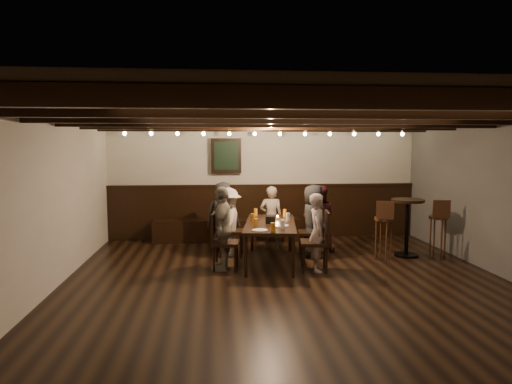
{
  "coord_description": "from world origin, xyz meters",
  "views": [
    {
      "loc": [
        -1.05,
        -6.09,
        1.99
      ],
      "look_at": [
        -0.37,
        1.3,
        1.21
      ],
      "focal_mm": 32.0,
      "sensor_mm": 36.0,
      "label": 1
    }
  ],
  "objects": [
    {
      "name": "plate_near",
      "position": [
        -0.37,
        0.69,
        0.69
      ],
      "size": [
        0.24,
        0.24,
        0.01
      ],
      "primitive_type": "cylinder",
      "color": "white",
      "rests_on": "dining_table"
    },
    {
      "name": "pint_e",
      "position": [
        -0.4,
        0.95,
        0.75
      ],
      "size": [
        0.07,
        0.07,
        0.14
      ],
      "primitive_type": "cylinder",
      "color": "#BF7219",
      "rests_on": "dining_table"
    },
    {
      "name": "bar_stool_right",
      "position": [
        2.85,
        1.45,
        0.39
      ],
      "size": [
        0.34,
        0.36,
        1.04
      ],
      "rotation": [
        0.0,
        0.0,
        -0.19
      ],
      "color": "#3E2713",
      "rests_on": "floor"
    },
    {
      "name": "chair_right_near",
      "position": [
        0.65,
        1.71,
        0.28
      ],
      "size": [
        0.47,
        0.47,
        0.91
      ],
      "rotation": [
        0.0,
        0.0,
        1.43
      ],
      "color": "black",
      "rests_on": "floor"
    },
    {
      "name": "pint_f",
      "position": [
        -0.0,
        0.79,
        0.75
      ],
      "size": [
        0.07,
        0.07,
        0.14
      ],
      "primitive_type": "cylinder",
      "color": "silver",
      "rests_on": "dining_table"
    },
    {
      "name": "pint_d",
      "position": [
        0.2,
        1.52,
        0.75
      ],
      "size": [
        0.07,
        0.07,
        0.14
      ],
      "primitive_type": "cylinder",
      "color": "silver",
      "rests_on": "dining_table"
    },
    {
      "name": "plate_far",
      "position": [
        0.01,
        1.05,
        0.69
      ],
      "size": [
        0.24,
        0.24,
        0.01
      ],
      "primitive_type": "cylinder",
      "color": "white",
      "rests_on": "dining_table"
    },
    {
      "name": "chair_right_far",
      "position": [
        0.53,
        0.82,
        0.29
      ],
      "size": [
        0.49,
        0.49,
        0.95
      ],
      "rotation": [
        0.0,
        0.0,
        1.43
      ],
      "color": "black",
      "rests_on": "floor"
    },
    {
      "name": "person_left_far",
      "position": [
        -0.93,
        1.03,
        0.67
      ],
      "size": [
        0.43,
        0.82,
        1.33
      ],
      "primitive_type": "imported",
      "rotation": [
        0.0,
        0.0,
        -1.71
      ],
      "color": "gray",
      "rests_on": "floor"
    },
    {
      "name": "bar_stool_left",
      "position": [
        1.85,
        1.4,
        0.39
      ],
      "size": [
        0.35,
        0.37,
        1.04
      ],
      "rotation": [
        0.0,
        0.0,
        -0.29
      ],
      "color": "#3E2713",
      "rests_on": "floor"
    },
    {
      "name": "person_right_near",
      "position": [
        0.68,
        1.71,
        0.64
      ],
      "size": [
        0.49,
        0.68,
        1.28
      ],
      "primitive_type": "imported",
      "rotation": [
        0.0,
        0.0,
        1.43
      ],
      "color": "#232425",
      "rests_on": "floor"
    },
    {
      "name": "dining_table",
      "position": [
        -0.12,
        1.37,
        0.63
      ],
      "size": [
        1.06,
        1.91,
        0.68
      ],
      "rotation": [
        0.0,
        0.0,
        -0.14
      ],
      "color": "black",
      "rests_on": "floor"
    },
    {
      "name": "chair_left_far",
      "position": [
        -0.9,
        1.02,
        0.28
      ],
      "size": [
        0.47,
        0.47,
        0.91
      ],
      "rotation": [
        0.0,
        0.0,
        -1.71
      ],
      "color": "black",
      "rests_on": "floor"
    },
    {
      "name": "candle",
      "position": [
        0.04,
        1.65,
        0.71
      ],
      "size": [
        0.05,
        0.05,
        0.05
      ],
      "primitive_type": "cylinder",
      "color": "beige",
      "rests_on": "dining_table"
    },
    {
      "name": "pint_b",
      "position": [
        0.21,
        1.98,
        0.75
      ],
      "size": [
        0.07,
        0.07,
        0.14
      ],
      "primitive_type": "cylinder",
      "color": "#BF7219",
      "rests_on": "dining_table"
    },
    {
      "name": "person_bench_left",
      "position": [
        -0.89,
        2.38,
        0.65
      ],
      "size": [
        0.68,
        0.49,
        1.29
      ],
      "primitive_type": "imported",
      "rotation": [
        0.0,
        0.0,
        3.0
      ],
      "color": "#272729",
      "rests_on": "floor"
    },
    {
      "name": "pint_a",
      "position": [
        -0.3,
        2.1,
        0.75
      ],
      "size": [
        0.07,
        0.07,
        0.14
      ],
      "primitive_type": "cylinder",
      "color": "#BF7219",
      "rests_on": "dining_table"
    },
    {
      "name": "pint_g",
      "position": [
        -0.19,
        0.57,
        0.75
      ],
      "size": [
        0.07,
        0.07,
        0.14
      ],
      "primitive_type": "cylinder",
      "color": "#BF7219",
      "rests_on": "dining_table"
    },
    {
      "name": "person_bench_right",
      "position": [
        0.89,
        2.13,
        0.62
      ],
      "size": [
        0.66,
        0.54,
        1.23
      ],
      "primitive_type": "imported",
      "rotation": [
        0.0,
        0.0,
        3.0
      ],
      "color": "#4F1B24",
      "rests_on": "floor"
    },
    {
      "name": "high_top_table",
      "position": [
        2.35,
        1.61,
        0.67
      ],
      "size": [
        0.58,
        0.58,
        1.02
      ],
      "color": "black",
      "rests_on": "floor"
    },
    {
      "name": "person_left_near",
      "position": [
        -0.8,
        1.92,
        0.61
      ],
      "size": [
        0.56,
        0.85,
        1.23
      ],
      "primitive_type": "imported",
      "rotation": [
        0.0,
        0.0,
        -1.71
      ],
      "color": "#B3A497",
      "rests_on": "floor"
    },
    {
      "name": "pint_c",
      "position": [
        -0.41,
        1.51,
        0.75
      ],
      "size": [
        0.07,
        0.07,
        0.14
      ],
      "primitive_type": "cylinder",
      "color": "#BF7219",
      "rests_on": "dining_table"
    },
    {
      "name": "room",
      "position": [
        -0.29,
        2.21,
        1.07
      ],
      "size": [
        7.0,
        7.0,
        7.0
      ],
      "color": "black",
      "rests_on": "ground"
    },
    {
      "name": "person_bench_centre",
      "position": [
        0.02,
        2.41,
        0.6
      ],
      "size": [
        0.47,
        0.35,
        1.2
      ],
      "primitive_type": "imported",
      "rotation": [
        0.0,
        0.0,
        3.0
      ],
      "color": "gray",
      "rests_on": "floor"
    },
    {
      "name": "condiment_caddy",
      "position": [
        -0.13,
        1.32,
        0.74
      ],
      "size": [
        0.15,
        0.1,
        0.12
      ],
      "primitive_type": "cube",
      "color": "black",
      "rests_on": "dining_table"
    },
    {
      "name": "chair_left_near",
      "position": [
        -0.77,
        1.91,
        0.29
      ],
      "size": [
        0.48,
        0.48,
        0.94
      ],
      "rotation": [
        0.0,
        0.0,
        -1.71
      ],
      "color": "black",
      "rests_on": "floor"
    },
    {
      "name": "person_right_far",
      "position": [
        0.56,
        0.82,
        0.61
      ],
      "size": [
        0.35,
        0.48,
        1.23
      ],
      "primitive_type": "imported",
      "rotation": [
        0.0,
        0.0,
        1.43
      ],
      "color": "#A29089",
      "rests_on": "floor"
    }
  ]
}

